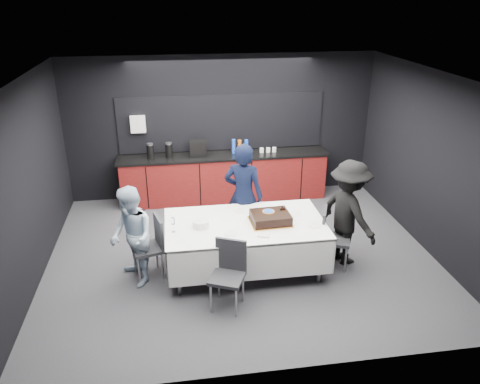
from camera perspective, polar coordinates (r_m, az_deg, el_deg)
name	(u,v)px	position (r m, az deg, el deg)	size (l,w,h in m)	color
ground	(241,254)	(7.55, 0.11, -7.62)	(6.00, 6.00, 0.00)	#3D3D42
room_shell	(241,143)	(6.77, 0.13, 5.94)	(6.04, 5.04, 2.82)	white
kitchenette	(223,173)	(9.28, -2.06, 2.31)	(4.10, 0.64, 2.05)	#580E0D
party_table	(245,231)	(6.89, 0.63, -4.77)	(2.32, 1.32, 0.78)	#99999E
cake_assembly	(271,218)	(6.82, 3.74, -3.14)	(0.61, 0.51, 0.18)	gold
plate_stack	(201,224)	(6.71, -4.81, -3.86)	(0.24, 0.24, 0.10)	white
loose_plate_near	(231,234)	(6.52, -1.09, -5.09)	(0.19, 0.19, 0.01)	white
loose_plate_right_a	(295,213)	(7.13, 6.68, -2.60)	(0.20, 0.20, 0.01)	white
loose_plate_right_b	(314,225)	(6.83, 8.96, -3.99)	(0.22, 0.22, 0.01)	white
loose_plate_far	(242,211)	(7.16, 0.20, -2.30)	(0.21, 0.21, 0.01)	white
fork_pile	(263,235)	(6.46, 2.87, -5.31)	(0.16, 0.10, 0.03)	white
champagne_flute	(173,222)	(6.57, -8.17, -3.60)	(0.06, 0.06, 0.22)	white
chair_left	(152,243)	(6.92, -10.67, -6.08)	(0.51, 0.51, 0.92)	#28292D
chair_right	(331,234)	(7.16, 11.00, -5.02)	(0.55, 0.55, 0.92)	#28292D
chair_near	(229,269)	(6.21, -1.38, -9.39)	(0.56, 0.56, 0.92)	#28292D
person_center	(243,196)	(7.46, 0.43, -0.45)	(0.64, 0.42, 1.74)	black
person_left	(132,237)	(6.72, -13.07, -5.36)	(0.71, 0.55, 1.46)	#A4BACE
person_right	(348,213)	(7.20, 13.05, -2.49)	(1.06, 0.61, 1.64)	black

